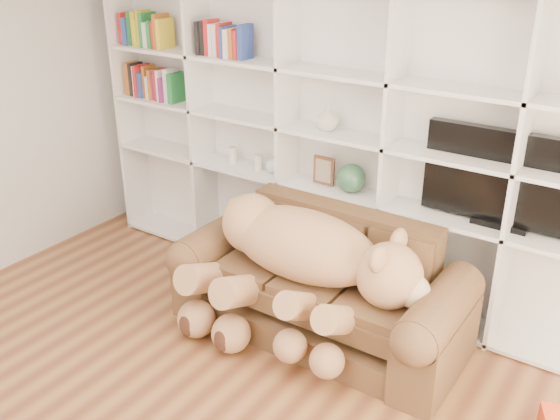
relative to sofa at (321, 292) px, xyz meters
The scene contains 12 objects.
wall_back 1.32m from the sofa, 107.08° to the left, with size 5.00×0.02×2.70m, color silver.
bookshelf 1.28m from the sofa, 126.34° to the left, with size 4.43×0.35×2.40m.
sofa is the anchor object (origin of this frame).
teddy_bear 0.35m from the sofa, 119.45° to the right, with size 1.66×0.88×0.96m.
throw_pillow 0.53m from the sofa, 160.94° to the left, with size 0.36×0.12×0.36m, color #580F26.
tv 1.48m from the sofa, 33.01° to the left, with size 1.11×0.18×0.66m.
picture_frame 0.96m from the sofa, 120.32° to the left, with size 0.18×0.03×0.22m, color brown.
green_vase 0.89m from the sofa, 100.84° to the left, with size 0.22×0.22×0.22m, color #315F40.
figurine_tall 1.51m from the sofa, 154.21° to the left, with size 0.07×0.07×0.14m, color silver.
figurine_short 1.30m from the sofa, 148.35° to the left, with size 0.08×0.08×0.13m, color silver.
snow_globe 1.19m from the sofa, 144.28° to the left, with size 0.12×0.12×0.12m, color white.
shelf_vase 1.28m from the sofa, 119.45° to the left, with size 0.18×0.18×0.19m, color beige.
Camera 1 is at (2.14, -1.62, 2.69)m, focal length 40.00 mm.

